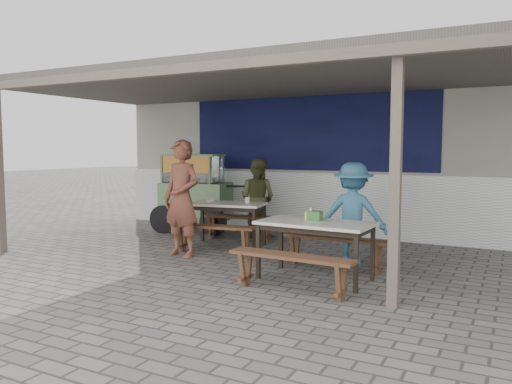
{
  "coord_description": "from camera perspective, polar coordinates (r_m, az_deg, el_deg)",
  "views": [
    {
      "loc": [
        3.46,
        -6.16,
        1.68
      ],
      "look_at": [
        -0.23,
        0.9,
        0.98
      ],
      "focal_mm": 35.0,
      "sensor_mm": 36.0,
      "label": 1
    }
  ],
  "objects": [
    {
      "name": "ground",
      "position": [
        7.26,
        -1.7,
        -8.35
      ],
      "size": [
        60.0,
        60.0,
        0.0
      ],
      "primitive_type": "plane",
      "color": "slate",
      "rests_on": "ground"
    },
    {
      "name": "back_wall",
      "position": [
        10.33,
        8.06,
        5.19
      ],
      "size": [
        9.0,
        1.28,
        3.5
      ],
      "color": "#B0AC9E",
      "rests_on": "ground"
    },
    {
      "name": "warung_roof",
      "position": [
        7.92,
        1.61,
        12.53
      ],
      "size": [
        9.0,
        4.21,
        2.81
      ],
      "color": "#534D47",
      "rests_on": "ground"
    },
    {
      "name": "table_left",
      "position": [
        8.54,
        -3.35,
        -1.79
      ],
      "size": [
        1.38,
        0.9,
        0.75
      ],
      "rotation": [
        0.0,
        0.0,
        0.18
      ],
      "color": "white",
      "rests_on": "ground"
    },
    {
      "name": "bench_left_street",
      "position": [
        8.02,
        -4.88,
        -4.65
      ],
      "size": [
        1.41,
        0.52,
        0.45
      ],
      "rotation": [
        0.0,
        0.0,
        0.18
      ],
      "color": "brown",
      "rests_on": "ground"
    },
    {
      "name": "bench_left_wall",
      "position": [
        9.15,
        -1.98,
        -3.43
      ],
      "size": [
        1.41,
        0.52,
        0.45
      ],
      "rotation": [
        0.0,
        0.0,
        0.18
      ],
      "color": "brown",
      "rests_on": "ground"
    },
    {
      "name": "table_right",
      "position": [
        6.4,
        6.78,
        -4.05
      ],
      "size": [
        1.46,
        0.82,
        0.75
      ],
      "rotation": [
        0.0,
        0.0,
        -0.05
      ],
      "color": "white",
      "rests_on": "ground"
    },
    {
      "name": "bench_right_street",
      "position": [
        5.85,
        4.01,
        -8.22
      ],
      "size": [
        1.54,
        0.35,
        0.45
      ],
      "rotation": [
        0.0,
        0.0,
        -0.05
      ],
      "color": "brown",
      "rests_on": "ground"
    },
    {
      "name": "bench_right_wall",
      "position": [
        7.09,
        9.0,
        -5.94
      ],
      "size": [
        1.54,
        0.35,
        0.45
      ],
      "rotation": [
        0.0,
        0.0,
        -0.05
      ],
      "color": "brown",
      "rests_on": "ground"
    },
    {
      "name": "vendor_cart",
      "position": [
        10.03,
        -7.02,
        0.23
      ],
      "size": [
        1.9,
        0.96,
        1.56
      ],
      "rotation": [
        0.0,
        0.0,
        0.14
      ],
      "color": "#739A66",
      "rests_on": "ground"
    },
    {
      "name": "patron_street_side",
      "position": [
        7.79,
        -8.49,
        -0.73
      ],
      "size": [
        0.7,
        0.5,
        1.81
      ],
      "primitive_type": "imported",
      "rotation": [
        0.0,
        0.0,
        -0.1
      ],
      "color": "brown",
      "rests_on": "ground"
    },
    {
      "name": "patron_wall_side",
      "position": [
        9.35,
        0.16,
        -0.71
      ],
      "size": [
        0.76,
        0.61,
        1.49
      ],
      "primitive_type": "imported",
      "rotation": [
        0.0,
        0.0,
        3.08
      ],
      "color": "#4C502A",
      "rests_on": "ground"
    },
    {
      "name": "patron_right_table",
      "position": [
        7.2,
        11.01,
        -2.55
      ],
      "size": [
        1.04,
        0.71,
        1.48
      ],
      "primitive_type": "imported",
      "rotation": [
        0.0,
        0.0,
        3.31
      ],
      "color": "teal",
      "rests_on": "ground"
    },
    {
      "name": "tissue_box",
      "position": [
        6.51,
        6.27,
        -2.71
      ],
      "size": [
        0.11,
        0.11,
        0.11
      ],
      "primitive_type": "cube",
      "rotation": [
        0.0,
        0.0,
        -0.02
      ],
      "color": "yellow",
      "rests_on": "table_right"
    },
    {
      "name": "donation_box",
      "position": [
        6.49,
        6.74,
        -2.7
      ],
      "size": [
        0.19,
        0.13,
        0.12
      ],
      "primitive_type": "cube",
      "rotation": [
        0.0,
        0.0,
        -0.06
      ],
      "color": "#336E30",
      "rests_on": "table_right"
    },
    {
      "name": "condiment_jar",
      "position": [
        8.53,
        -0.96,
        -0.91
      ],
      "size": [
        0.08,
        0.08,
        0.09
      ],
      "primitive_type": "cylinder",
      "color": "silver",
      "rests_on": "table_left"
    },
    {
      "name": "condiment_bowl",
      "position": [
        8.74,
        -5.16,
        -0.97
      ],
      "size": [
        0.18,
        0.18,
        0.04
      ],
      "primitive_type": "imported",
      "rotation": [
        0.0,
        0.0,
        -0.07
      ],
      "color": "white",
      "rests_on": "table_left"
    }
  ]
}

